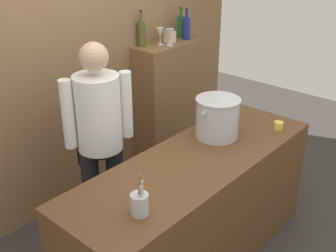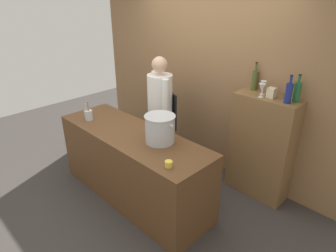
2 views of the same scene
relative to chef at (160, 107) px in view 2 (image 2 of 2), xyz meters
name	(u,v)px [view 2 (image 2 of 2)]	position (x,y,z in m)	size (l,w,h in m)	color
ground_plane	(135,195)	(0.26, -0.72, -0.96)	(8.00, 8.00, 0.00)	#383330
brick_back_panel	(208,64)	(0.26, 0.68, 0.54)	(4.40, 0.10, 3.00)	olive
prep_counter	(134,166)	(0.26, -0.72, -0.51)	(2.13, 0.70, 0.90)	brown
bar_cabinet	(261,147)	(1.32, 0.47, -0.30)	(0.76, 0.32, 1.32)	brown
chef	(160,107)	(0.00, 0.00, 0.00)	(0.49, 0.41, 1.66)	black
stockpot_large	(160,129)	(0.65, -0.62, 0.09)	(0.40, 0.34, 0.31)	#B7BABF
utensil_crock	(89,115)	(-0.44, -0.86, 0.00)	(0.10, 0.10, 0.26)	#B7BABF
butter_jar	(169,164)	(1.08, -0.92, -0.03)	(0.08, 0.08, 0.06)	yellow
wine_bottle_green	(297,91)	(1.59, 0.54, 0.47)	(0.08, 0.08, 0.30)	#1E592D
wine_bottle_cobalt	(289,93)	(1.55, 0.43, 0.47)	(0.07, 0.07, 0.31)	navy
wine_bottle_olive	(254,80)	(1.05, 0.58, 0.48)	(0.07, 0.07, 0.34)	#475123
wine_glass_short	(263,85)	(1.22, 0.49, 0.47)	(0.07, 0.07, 0.17)	silver
wine_glass_wide	(262,88)	(1.26, 0.40, 0.47)	(0.08, 0.08, 0.16)	silver
spice_tin_cream	(272,93)	(1.34, 0.47, 0.41)	(0.09, 0.09, 0.11)	beige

